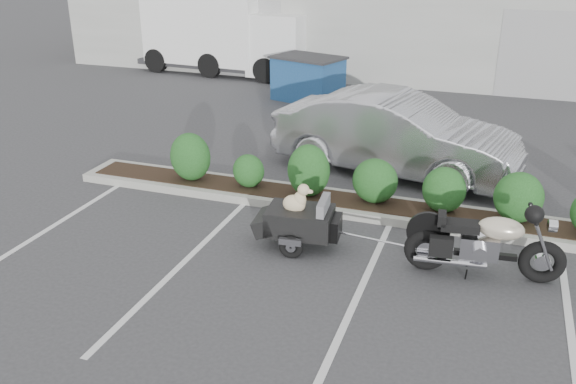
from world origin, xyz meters
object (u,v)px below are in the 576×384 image
(dumpster, at_px, (308,78))
(delivery_truck, at_px, (227,32))
(sedan, at_px, (395,134))
(motorcycle, at_px, (484,244))
(pet_trailer, at_px, (299,220))

(dumpster, height_order, delivery_truck, delivery_truck)
(dumpster, xyz_separation_m, delivery_truck, (-3.95, 2.94, 0.77))
(sedan, relative_size, dumpster, 2.15)
(dumpster, relative_size, delivery_truck, 0.35)
(sedan, bearing_deg, motorcycle, -142.28)
(dumpster, bearing_deg, delivery_truck, 161.28)
(sedan, bearing_deg, dumpster, 44.54)
(pet_trailer, bearing_deg, dumpster, 100.92)
(pet_trailer, distance_m, dumpster, 9.40)
(motorcycle, height_order, dumpster, dumpster)
(delivery_truck, bearing_deg, motorcycle, -46.99)
(sedan, bearing_deg, delivery_truck, 52.97)
(sedan, height_order, dumpster, sedan)
(sedan, xyz_separation_m, dumpster, (-3.54, 5.21, -0.15))
(delivery_truck, bearing_deg, pet_trailer, -56.14)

